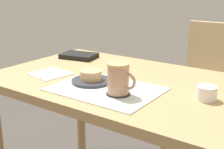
{
  "coord_description": "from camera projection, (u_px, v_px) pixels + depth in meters",
  "views": [
    {
      "loc": [
        0.68,
        -1.04,
        1.15
      ],
      "look_at": [
        0.01,
        -0.1,
        0.8
      ],
      "focal_mm": 50.0,
      "sensor_mm": 36.0,
      "label": 1
    }
  ],
  "objects": [
    {
      "name": "coffee_mug",
      "position": [
        119.0,
        78.0,
        1.11
      ],
      "size": [
        0.11,
        0.08,
        0.11
      ],
      "color": "tan",
      "rests_on": "coffee_coaster"
    },
    {
      "name": "wooden_chair",
      "position": [
        210.0,
        95.0,
        1.88
      ],
      "size": [
        0.43,
        0.43,
        0.91
      ],
      "rotation": [
        0.0,
        0.0,
        3.17
      ],
      "color": "#D1B27F",
      "rests_on": "ground_plane"
    },
    {
      "name": "sugar_bowl",
      "position": [
        207.0,
        93.0,
        1.08
      ],
      "size": [
        0.07,
        0.07,
        0.05
      ],
      "primitive_type": "cylinder",
      "color": "white",
      "rests_on": "dining_table"
    },
    {
      "name": "coffee_coaster",
      "position": [
        118.0,
        94.0,
        1.12
      ],
      "size": [
        0.09,
        0.09,
        0.0
      ],
      "primitive_type": "cylinder",
      "color": "#232328",
      "rests_on": "placemat"
    },
    {
      "name": "placemat",
      "position": [
        106.0,
        89.0,
        1.18
      ],
      "size": [
        0.4,
        0.3,
        0.0
      ],
      "primitive_type": "cube",
      "color": "silver",
      "rests_on": "dining_table"
    },
    {
      "name": "small_book",
      "position": [
        79.0,
        56.0,
        1.66
      ],
      "size": [
        0.2,
        0.16,
        0.02
      ],
      "primitive_type": "cube",
      "rotation": [
        0.0,
        0.0,
        0.19
      ],
      "color": "black",
      "rests_on": "dining_table"
    },
    {
      "name": "pastry_plate",
      "position": [
        91.0,
        81.0,
        1.25
      ],
      "size": [
        0.16,
        0.16,
        0.01
      ],
      "primitive_type": "cylinder",
      "color": "#333842",
      "rests_on": "placemat"
    },
    {
      "name": "pastry",
      "position": [
        91.0,
        75.0,
        1.25
      ],
      "size": [
        0.09,
        0.09,
        0.04
      ],
      "primitive_type": "cylinder",
      "color": "tan",
      "rests_on": "pastry_plate"
    },
    {
      "name": "paper_napkin",
      "position": [
        51.0,
        74.0,
        1.38
      ],
      "size": [
        0.17,
        0.17,
        0.0
      ],
      "primitive_type": "cube",
      "rotation": [
        0.0,
        0.0,
        -0.16
      ],
      "color": "white",
      "rests_on": "dining_table"
    },
    {
      "name": "dining_table",
      "position": [
        123.0,
        101.0,
        1.33
      ],
      "size": [
        1.11,
        0.7,
        0.75
      ],
      "color": "tan",
      "rests_on": "ground_plane"
    }
  ]
}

